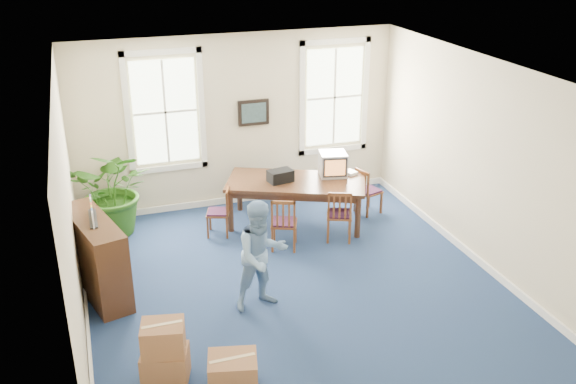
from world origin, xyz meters
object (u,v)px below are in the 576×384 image
object	(u,v)px
chair_near_left	(284,222)
man	(262,255)
cardboard_boxes	(180,342)
credenza	(96,254)
conference_table	(296,202)
potted_plant	(115,190)
crt_tv	(333,164)

from	to	relation	value
chair_near_left	man	size ratio (longest dim) A/B	0.58
cardboard_boxes	credenza	bearing A→B (deg)	111.22
conference_table	cardboard_boxes	bearing A→B (deg)	-103.20
potted_plant	cardboard_boxes	bearing A→B (deg)	-84.33
credenza	potted_plant	bearing A→B (deg)	62.06
conference_table	credenza	xyz separation A→B (m)	(-3.46, -1.29, 0.22)
man	potted_plant	world-z (taller)	man
crt_tv	cardboard_boxes	xyz separation A→B (m)	(-3.34, -3.48, -0.62)
conference_table	credenza	world-z (taller)	credenza
chair_near_left	man	bearing A→B (deg)	83.92
credenza	cardboard_boxes	bearing A→B (deg)	-84.19
potted_plant	cardboard_boxes	xyz separation A→B (m)	(0.40, -4.04, -0.38)
cardboard_boxes	potted_plant	bearing A→B (deg)	95.67
credenza	conference_table	bearing A→B (deg)	5.04
crt_tv	conference_table	bearing A→B (deg)	-163.95
man	cardboard_boxes	size ratio (longest dim) A/B	1.12
chair_near_left	credenza	world-z (taller)	credenza
conference_table	man	distance (m)	2.73
potted_plant	chair_near_left	bearing A→B (deg)	-29.37
crt_tv	chair_near_left	size ratio (longest dim) A/B	0.55
conference_table	man	size ratio (longest dim) A/B	1.50
man	potted_plant	xyz separation A→B (m)	(-1.72, 2.98, -0.01)
credenza	cardboard_boxes	world-z (taller)	credenza
crt_tv	man	distance (m)	3.16
crt_tv	credenza	bearing A→B (deg)	-150.46
chair_near_left	credenza	size ratio (longest dim) A/B	0.58
potted_plant	man	bearing A→B (deg)	-59.96
chair_near_left	conference_table	bearing A→B (deg)	-98.88
man	cardboard_boxes	distance (m)	1.74
chair_near_left	crt_tv	bearing A→B (deg)	-121.88
conference_table	crt_tv	xyz separation A→B (m)	(0.71, 0.05, 0.62)
man	potted_plant	size ratio (longest dim) A/B	1.01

